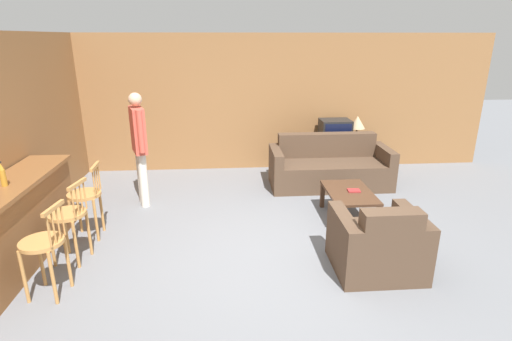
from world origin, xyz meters
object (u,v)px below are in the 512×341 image
couch_far (329,168)px  armchair_near (378,245)px  tv_unit (333,157)px  book_on_table (354,191)px  bar_chair_near (44,248)px  table_lamp (357,123)px  tv (335,132)px  bottle (3,175)px  bar_chair_far (86,199)px  bar_chair_mid (69,219)px  coffee_table (349,195)px  person_by_window (139,143)px

couch_far → armchair_near: bearing=-93.1°
tv_unit → book_on_table: 2.20m
bar_chair_near → couch_far: size_ratio=0.48×
tv_unit → table_lamp: size_ratio=2.26×
armchair_near → table_lamp: bearing=76.5°
tv → book_on_table: (-0.28, -2.18, -0.35)m
tv → bottle: bottle is taller
bar_chair_far → book_on_table: 3.64m
bar_chair_far → book_on_table: bar_chair_far is taller
couch_far → bar_chair_near: bearing=-141.0°
bar_chair_mid → book_on_table: bar_chair_mid is taller
couch_far → coffee_table: couch_far is taller
tv → table_lamp: size_ratio=1.08×
tv → bar_chair_mid: bearing=-142.2°
bar_chair_far → armchair_near: (3.49, -1.09, -0.22)m
bar_chair_mid → bottle: size_ratio=3.55×
bar_chair_mid → coffee_table: (3.57, 0.87, -0.17)m
bar_chair_mid → coffee_table: size_ratio=1.01×
armchair_near → bottle: bearing=174.1°
couch_far → bottle: 4.90m
bar_chair_mid → armchair_near: bar_chair_mid is taller
bar_chair_near → armchair_near: bearing=3.0°
couch_far → bottle: bottle is taller
bar_chair_near → book_on_table: bearing=22.9°
couch_far → tv_unit: couch_far is taller
bar_chair_mid → coffee_table: 3.68m
bottle → bar_chair_far: bearing=48.3°
bar_chair_mid → bar_chair_far: 0.60m
bar_chair_mid → bar_chair_far: (0.00, 0.60, 0.00)m
armchair_near → tv: size_ratio=1.66×
bar_chair_far → tv: tv is taller
book_on_table → person_by_window: size_ratio=0.10×
couch_far → coffee_table: 1.42m
bottle → person_by_window: 2.03m
coffee_table → tv_unit: bearing=81.0°
bar_chair_far → table_lamp: bearing=29.3°
tv → book_on_table: bearing=-97.4°
armchair_near → coffee_table: armchair_near is taller
couch_far → person_by_window: size_ratio=1.18×
coffee_table → bar_chair_near: bearing=-156.7°
table_lamp → bottle: bearing=-147.8°
armchair_near → coffee_table: size_ratio=0.96×
book_on_table → person_by_window: 3.26m
bar_chair_near → bar_chair_mid: size_ratio=1.00×
tv → tv_unit: bearing=90.0°
coffee_table → tv_unit: size_ratio=0.82×
bar_chair_near → person_by_window: 2.40m
couch_far → table_lamp: 1.22m
bar_chair_mid → couch_far: 4.30m
couch_far → bottle: bearing=-151.0°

